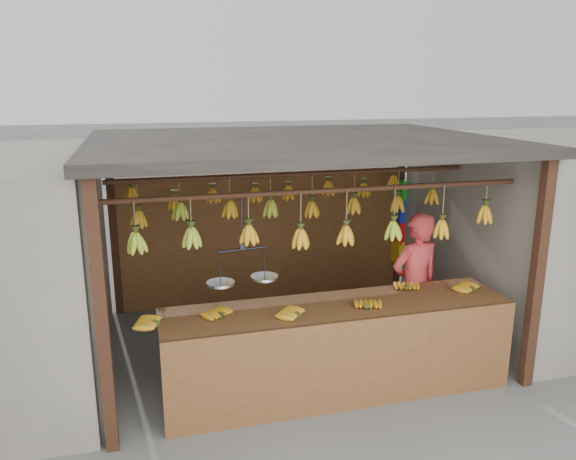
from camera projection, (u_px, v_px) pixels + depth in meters
name	position (u px, v px, depth m)	size (l,w,h in m)	color
ground	(295.00, 343.00, 6.59)	(80.00, 80.00, 0.00)	#5B5B57
stall	(287.00, 173.00, 6.40)	(4.30, 3.30, 2.40)	black
neighbor_right	(564.00, 229.00, 7.21)	(3.00, 3.00, 2.30)	slate
counter	(341.00, 330.00, 5.29)	(3.51, 0.77, 0.96)	brown
hanging_bananas	(294.00, 209.00, 6.18)	(3.63, 2.25, 0.39)	#92A523
balance_scale	(243.00, 275.00, 5.15)	(0.67, 0.31, 0.81)	black
vendor	(415.00, 286.00, 6.13)	(0.60, 0.39, 1.63)	#BF3333
bag_bundles	(399.00, 221.00, 8.08)	(0.08, 0.26, 1.22)	#199926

